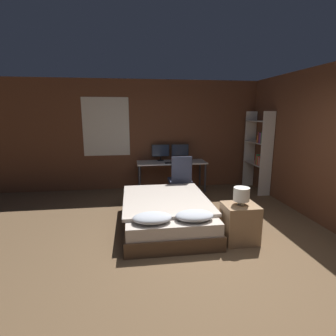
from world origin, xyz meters
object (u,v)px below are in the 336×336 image
at_px(nightstand, 240,223).
at_px(bed, 166,213).
at_px(desk, 171,165).
at_px(monitor_left, 160,151).
at_px(computer_mouse, 184,162).
at_px(monitor_right, 180,151).
at_px(office_chair, 180,182).
at_px(bookshelf, 260,149).
at_px(bedside_lamp, 241,194).
at_px(keyboard, 173,163).

bearing_deg(nightstand, bed, 144.94).
xyz_separation_m(desk, monitor_left, (-0.25, 0.20, 0.31)).
bearing_deg(computer_mouse, monitor_right, 93.71).
bearing_deg(desk, office_chair, -83.69).
distance_m(nightstand, monitor_right, 3.05).
xyz_separation_m(computer_mouse, office_chair, (-0.19, -0.54, -0.35)).
distance_m(desk, monitor_right, 0.45).
bearing_deg(bookshelf, monitor_right, 162.42).
bearing_deg(bookshelf, bedside_lamp, -121.73).
height_order(bedside_lamp, desk, bedside_lamp).
distance_m(bed, computer_mouse, 2.04).
distance_m(monitor_right, computer_mouse, 0.45).
xyz_separation_m(bedside_lamp, office_chair, (-0.53, 2.02, -0.34)).
xyz_separation_m(monitor_right, office_chair, (-0.17, -0.94, -0.57)).
distance_m(nightstand, keyboard, 2.67).
bearing_deg(bedside_lamp, monitor_left, 106.18).
relative_size(bed, bookshelf, 1.06).
height_order(bedside_lamp, office_chair, office_chair).
xyz_separation_m(bed, keyboard, (0.40, 1.85, 0.51)).
relative_size(bedside_lamp, desk, 0.16).
xyz_separation_m(keyboard, computer_mouse, (0.27, 0.00, 0.01)).
bearing_deg(monitor_left, bed, -93.93).
relative_size(desk, office_chair, 1.68).
bearing_deg(computer_mouse, desk, 144.39).
bearing_deg(bookshelf, desk, 169.62).
bearing_deg(bookshelf, bed, -146.12).
relative_size(bedside_lamp, keyboard, 0.71).
bearing_deg(monitor_left, bookshelf, -14.00).
xyz_separation_m(nightstand, monitor_right, (-0.36, 2.96, 0.67)).
relative_size(monitor_right, keyboard, 1.20).
height_order(bed, computer_mouse, computer_mouse).
height_order(nightstand, monitor_left, monitor_left).
distance_m(bed, office_chair, 1.41).
relative_size(bedside_lamp, bookshelf, 0.13).
distance_m(computer_mouse, office_chair, 0.68).
xyz_separation_m(bed, bookshelf, (2.48, 1.67, 0.84)).
relative_size(monitor_left, office_chair, 0.44).
distance_m(bed, monitor_left, 2.37).
bearing_deg(computer_mouse, keyboard, 180.00).
bearing_deg(bookshelf, computer_mouse, 174.16).
distance_m(monitor_right, bookshelf, 1.92).
bearing_deg(keyboard, bookshelf, -5.07).
xyz_separation_m(bedside_lamp, keyboard, (-0.61, 2.56, 0.00)).
bearing_deg(bedside_lamp, keyboard, 103.39).
relative_size(computer_mouse, office_chair, 0.07).
xyz_separation_m(bed, monitor_left, (0.15, 2.25, 0.73)).
xyz_separation_m(monitor_left, bookshelf, (2.33, -0.58, 0.10)).
distance_m(bedside_lamp, monitor_left, 3.09).
bearing_deg(nightstand, bedside_lamp, 0.00).
height_order(monitor_right, keyboard, monitor_right).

